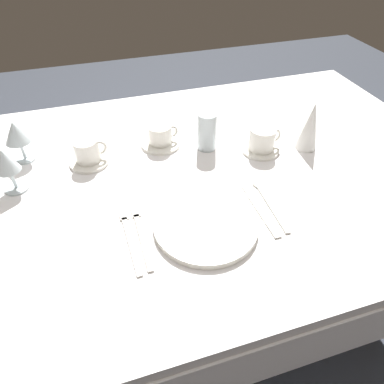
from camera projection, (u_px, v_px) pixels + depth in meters
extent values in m
plane|color=#383D47|center=(188.00, 301.00, 1.56)|extent=(6.00, 6.00, 0.00)
cube|color=white|center=(186.00, 176.00, 1.08)|extent=(1.80, 1.10, 0.04)
cube|color=white|center=(257.00, 365.00, 0.76)|extent=(1.80, 0.01, 0.18)
cube|color=white|center=(151.00, 121.00, 1.55)|extent=(1.80, 0.01, 0.18)
cylinder|color=brown|center=(308.00, 152.00, 1.82)|extent=(0.07, 0.07, 0.70)
cylinder|color=white|center=(206.00, 225.00, 0.89)|extent=(0.27, 0.27, 0.02)
cube|color=beige|center=(143.00, 241.00, 0.85)|extent=(0.01, 0.19, 0.00)
cube|color=beige|center=(135.00, 212.00, 0.93)|extent=(0.02, 0.04, 0.00)
cube|color=beige|center=(131.00, 245.00, 0.85)|extent=(0.02, 0.19, 0.00)
cube|color=beige|center=(123.00, 215.00, 0.92)|extent=(0.02, 0.04, 0.00)
cube|color=beige|center=(263.00, 215.00, 0.92)|extent=(0.02, 0.17, 0.00)
cube|color=beige|center=(248.00, 192.00, 0.99)|extent=(0.02, 0.06, 0.00)
cube|color=beige|center=(273.00, 208.00, 0.94)|extent=(0.02, 0.19, 0.00)
ellipsoid|color=beige|center=(257.00, 184.00, 1.02)|extent=(0.03, 0.04, 0.01)
cylinder|color=white|center=(161.00, 143.00, 1.18)|extent=(0.13, 0.13, 0.01)
cylinder|color=white|center=(160.00, 134.00, 1.15)|extent=(0.08, 0.08, 0.06)
torus|color=white|center=(171.00, 132.00, 1.16)|extent=(0.04, 0.01, 0.04)
cylinder|color=white|center=(89.00, 161.00, 1.10)|extent=(0.12, 0.12, 0.01)
cylinder|color=white|center=(87.00, 151.00, 1.07)|extent=(0.08, 0.08, 0.07)
torus|color=white|center=(99.00, 148.00, 1.08)|extent=(0.05, 0.01, 0.05)
cylinder|color=white|center=(260.00, 149.00, 1.15)|extent=(0.12, 0.12, 0.01)
cylinder|color=white|center=(262.00, 139.00, 1.12)|extent=(0.08, 0.08, 0.07)
torus|color=white|center=(274.00, 136.00, 1.13)|extent=(0.05, 0.01, 0.05)
cylinder|color=silver|center=(26.00, 159.00, 1.11)|extent=(0.06, 0.06, 0.01)
cylinder|color=silver|center=(22.00, 150.00, 1.09)|extent=(0.01, 0.01, 0.06)
cone|color=silver|center=(15.00, 132.00, 1.05)|extent=(0.08, 0.08, 0.07)
cylinder|color=silver|center=(17.00, 188.00, 1.01)|extent=(0.07, 0.07, 0.01)
cylinder|color=silver|center=(13.00, 179.00, 0.98)|extent=(0.01, 0.01, 0.06)
cone|color=silver|center=(5.00, 160.00, 0.94)|extent=(0.07, 0.07, 0.07)
cylinder|color=silver|center=(207.00, 131.00, 1.12)|extent=(0.06, 0.06, 0.13)
cone|color=white|center=(310.00, 126.00, 1.11)|extent=(0.07, 0.07, 0.16)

